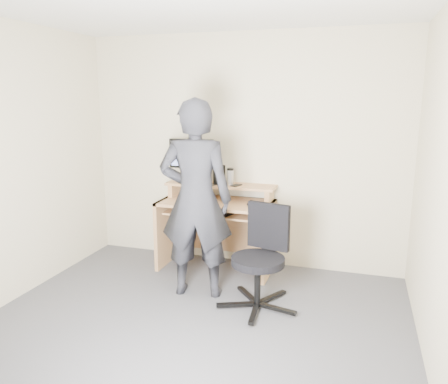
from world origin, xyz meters
The scene contains 13 objects.
ground centered at (0.00, 0.00, 0.00)m, with size 3.50×3.50×0.00m, color #535458.
back_wall centered at (0.00, 1.75, 1.25)m, with size 3.50×0.02×2.50m, color beige.
desk centered at (-0.20, 1.53, 0.55)m, with size 1.20×0.60×0.91m.
monitor centered at (-0.54, 1.61, 1.19)m, with size 0.50×0.14×0.47m.
external_drive centered at (-0.22, 1.60, 1.01)m, with size 0.07×0.13×0.20m, color black.
travel_mug centered at (-0.08, 1.58, 0.99)m, with size 0.07×0.07×0.16m, color #B0B0B4.
smartphone centered at (-0.01, 1.55, 0.92)m, with size 0.07×0.13×0.01m, color black.
charger centered at (-0.37, 1.50, 0.93)m, with size 0.04×0.04×0.04m, color black.
headphones centered at (-0.49, 1.65, 0.92)m, with size 0.16×0.16×0.02m, color silver.
keyboard centered at (-0.22, 1.36, 0.67)m, with size 0.46×0.18×0.03m, color black.
mouse centered at (0.21, 1.35, 0.77)m, with size 0.10×0.06×0.04m, color black.
office_chair centered at (0.45, 0.75, 0.49)m, with size 0.71×0.69×0.89m.
person centered at (-0.18, 0.81, 0.92)m, with size 0.67×0.44×1.84m, color black.
Camera 1 is at (1.22, -2.82, 1.85)m, focal length 35.00 mm.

